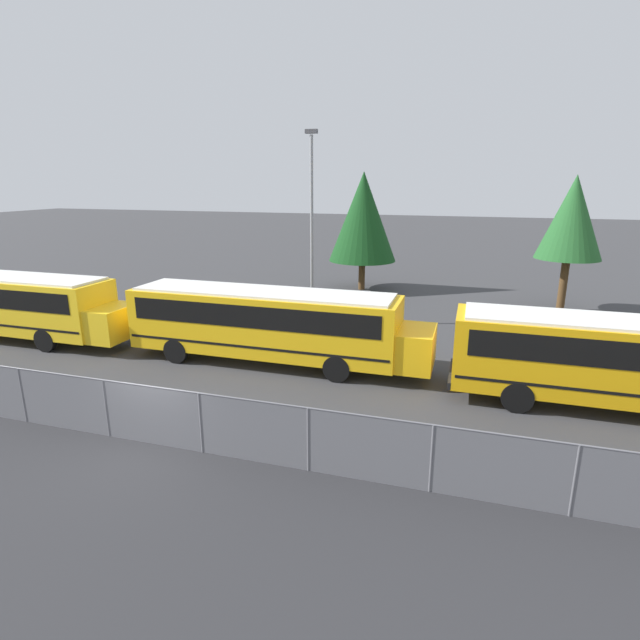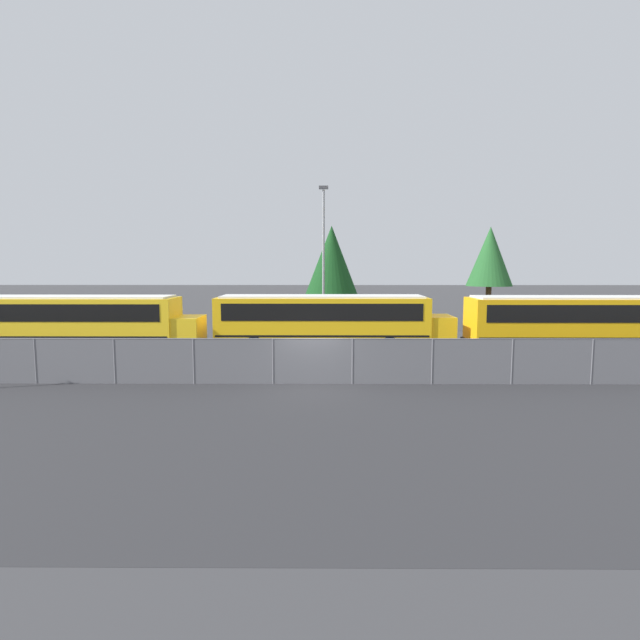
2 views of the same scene
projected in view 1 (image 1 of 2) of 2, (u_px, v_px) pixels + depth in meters
The scene contains 7 objects.
ground_plane at pixel (155, 444), 14.38m from camera, with size 200.00×200.00×0.00m, color #38383A.
fence at pixel (152, 415), 14.13m from camera, with size 77.90×0.07×1.82m.
school_bus_1 at pixel (7, 301), 23.59m from camera, with size 12.58×2.54×3.06m.
school_bus_2 at pixel (269, 320), 20.28m from camera, with size 12.58×2.54×3.06m.
light_pole at pixel (312, 223), 25.20m from camera, with size 0.60×0.24×9.71m.
tree_0 at pixel (572, 218), 27.73m from camera, with size 3.56×3.56×7.66m.
tree_2 at pixel (363, 217), 33.42m from camera, with size 4.53×4.53×7.91m.
Camera 1 is at (8.34, -10.91, 7.33)m, focal length 28.00 mm.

